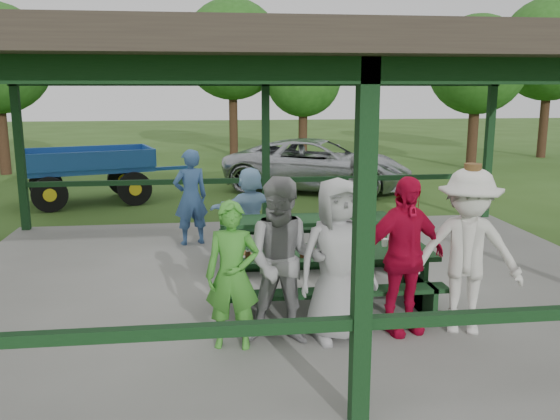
{
  "coord_description": "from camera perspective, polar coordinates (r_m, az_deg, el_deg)",
  "views": [
    {
      "loc": [
        -1.22,
        -8.21,
        2.88
      ],
      "look_at": [
        -0.22,
        -0.3,
        1.22
      ],
      "focal_mm": 38.0,
      "sensor_mm": 36.0,
      "label": 1
    }
  ],
  "objects": [
    {
      "name": "ground",
      "position": [
        8.79,
        1.21,
        -7.38
      ],
      "size": [
        90.0,
        90.0,
        0.0
      ],
      "primitive_type": "plane",
      "color": "#2E4C18",
      "rests_on": "ground"
    },
    {
      "name": "concrete_slab",
      "position": [
        8.77,
        1.21,
        -7.07
      ],
      "size": [
        10.0,
        8.0,
        0.1
      ],
      "primitive_type": "cube",
      "color": "slate",
      "rests_on": "ground"
    },
    {
      "name": "pavilion_structure",
      "position": [
        8.31,
        1.3,
        13.74
      ],
      "size": [
        10.6,
        8.6,
        3.24
      ],
      "color": "black",
      "rests_on": "concrete_slab"
    },
    {
      "name": "picnic_table_near",
      "position": [
        7.53,
        4.72,
        -6.1
      ],
      "size": [
        2.64,
        1.39,
        0.75
      ],
      "color": "black",
      "rests_on": "concrete_slab"
    },
    {
      "name": "picnic_table_far",
      "position": [
        9.43,
        2.56,
        -2.38
      ],
      "size": [
        2.74,
        1.39,
        0.75
      ],
      "color": "black",
      "rests_on": "concrete_slab"
    },
    {
      "name": "table_setting",
      "position": [
        7.48,
        4.78,
        -3.77
      ],
      "size": [
        2.31,
        0.45,
        0.1
      ],
      "color": "white",
      "rests_on": "picnic_table_near"
    },
    {
      "name": "contestant_green",
      "position": [
        6.38,
        -4.59,
        -6.3
      ],
      "size": [
        0.64,
        0.48,
        1.61
      ],
      "primitive_type": "imported",
      "rotation": [
        0.0,
        0.0,
        -0.16
      ],
      "color": "#3E902C",
      "rests_on": "concrete_slab"
    },
    {
      "name": "contestant_grey_left",
      "position": [
        6.43,
        0.44,
        -5.01
      ],
      "size": [
        1.0,
        0.84,
        1.85
      ],
      "primitive_type": "imported",
      "rotation": [
        0.0,
        0.0,
        -0.16
      ],
      "color": "gray",
      "rests_on": "concrete_slab"
    },
    {
      "name": "contestant_grey_mid",
      "position": [
        6.56,
        5.53,
        -4.82
      ],
      "size": [
        0.97,
        0.71,
        1.83
      ],
      "primitive_type": "imported",
      "rotation": [
        0.0,
        0.0,
        0.16
      ],
      "color": "#98989A",
      "rests_on": "concrete_slab"
    },
    {
      "name": "contestant_red",
      "position": [
        6.86,
        11.77,
        -4.32
      ],
      "size": [
        1.14,
        0.7,
        1.82
      ],
      "primitive_type": "imported",
      "rotation": [
        0.0,
        0.0,
        0.26
      ],
      "color": "#B2082B",
      "rests_on": "concrete_slab"
    },
    {
      "name": "contestant_white_fedora",
      "position": [
        7.05,
        17.57,
        -3.83
      ],
      "size": [
        1.39,
        1.08,
        1.96
      ],
      "rotation": [
        0.0,
        0.0,
        -0.34
      ],
      "color": "silver",
      "rests_on": "concrete_slab"
    },
    {
      "name": "spectator_lblue",
      "position": [
        10.09,
        -2.89,
        0.03
      ],
      "size": [
        1.42,
        0.87,
        1.46
      ],
      "primitive_type": "imported",
      "rotation": [
        0.0,
        0.0,
        3.49
      ],
      "color": "#99C6ED",
      "rests_on": "concrete_slab"
    },
    {
      "name": "spectator_blue",
      "position": [
        10.66,
        -8.6,
        1.23
      ],
      "size": [
        0.72,
        0.59,
        1.71
      ],
      "primitive_type": "imported",
      "rotation": [
        0.0,
        0.0,
        3.47
      ],
      "color": "#385D94",
      "rests_on": "concrete_slab"
    },
    {
      "name": "spectator_grey",
      "position": [
        10.48,
        7.32,
        0.89
      ],
      "size": [
        0.95,
        0.83,
        1.64
      ],
      "primitive_type": "imported",
      "rotation": [
        0.0,
        0.0,
        2.83
      ],
      "color": "gray",
      "rests_on": "concrete_slab"
    },
    {
      "name": "pickup_truck",
      "position": [
        16.79,
        3.69,
        4.36
      ],
      "size": [
        5.74,
        4.2,
        1.45
      ],
      "primitive_type": "imported",
      "rotation": [
        0.0,
        0.0,
        1.18
      ],
      "color": "silver",
      "rests_on": "ground"
    },
    {
      "name": "farm_trailer",
      "position": [
        15.69,
        -17.93,
        3.32
      ],
      "size": [
        4.24,
        2.57,
        1.48
      ],
      "rotation": [
        0.0,
        0.0,
        0.29
      ],
      "color": "#1A4A94",
      "rests_on": "ground"
    },
    {
      "name": "tree_left",
      "position": [
        25.6,
        -4.61,
        15.11
      ],
      "size": [
        4.15,
        4.15,
        6.48
      ],
      "color": "black",
      "rests_on": "ground"
    },
    {
      "name": "tree_mid",
      "position": [
        24.23,
        2.26,
        12.43
      ],
      "size": [
        3.0,
        3.0,
        4.69
      ],
      "color": "black",
      "rests_on": "ground"
    },
    {
      "name": "tree_right",
      "position": [
        22.26,
        18.46,
        13.08
      ],
      "size": [
        3.43,
        3.43,
        5.35
      ],
      "color": "black",
      "rests_on": "ground"
    },
    {
      "name": "tree_far_right",
      "position": [
        27.0,
        24.57,
        13.87
      ],
      "size": [
        4.12,
        4.12,
        6.43
      ],
      "color": "black",
      "rests_on": "ground"
    }
  ]
}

